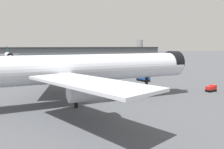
{
  "coord_description": "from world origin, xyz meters",
  "views": [
    {
      "loc": [
        -7.5,
        -53.52,
        13.25
      ],
      "look_at": [
        3.77,
        0.36,
        6.22
      ],
      "focal_mm": 36.77,
      "sensor_mm": 36.0,
      "label": 1
    }
  ],
  "objects_px": {
    "baggage_tug_wing": "(211,88)",
    "baggage_cart_trailing": "(106,77)",
    "airliner_near_gate": "(81,69)",
    "airliner_far_taxiway": "(9,56)",
    "service_truck_front": "(143,77)"
  },
  "relations": [
    {
      "from": "baggage_tug_wing",
      "to": "baggage_cart_trailing",
      "type": "distance_m",
      "value": 39.25
    },
    {
      "from": "airliner_near_gate",
      "to": "baggage_cart_trailing",
      "type": "relative_size",
      "value": 22.48
    },
    {
      "from": "airliner_far_taxiway",
      "to": "baggage_cart_trailing",
      "type": "relative_size",
      "value": 15.72
    },
    {
      "from": "baggage_tug_wing",
      "to": "baggage_cart_trailing",
      "type": "relative_size",
      "value": 1.3
    },
    {
      "from": "airliner_near_gate",
      "to": "baggage_tug_wing",
      "type": "relative_size",
      "value": 17.3
    },
    {
      "from": "baggage_cart_trailing",
      "to": "airliner_near_gate",
      "type": "bearing_deg",
      "value": 53.59
    },
    {
      "from": "airliner_near_gate",
      "to": "service_truck_front",
      "type": "bearing_deg",
      "value": 34.64
    },
    {
      "from": "airliner_far_taxiway",
      "to": "baggage_tug_wing",
      "type": "xyz_separation_m",
      "value": [
        81.97,
        -126.83,
        -4.5
      ]
    },
    {
      "from": "airliner_far_taxiway",
      "to": "service_truck_front",
      "type": "xyz_separation_m",
      "value": [
        69.35,
        -104.44,
        -3.88
      ]
    },
    {
      "from": "airliner_far_taxiway",
      "to": "baggage_tug_wing",
      "type": "height_order",
      "value": "airliner_far_taxiway"
    },
    {
      "from": "airliner_far_taxiway",
      "to": "baggage_cart_trailing",
      "type": "bearing_deg",
      "value": 14.8
    },
    {
      "from": "airliner_near_gate",
      "to": "airliner_far_taxiway",
      "type": "xyz_separation_m",
      "value": [
        -44.53,
        132.38,
        -2.47
      ]
    },
    {
      "from": "baggage_tug_wing",
      "to": "baggage_cart_trailing",
      "type": "xyz_separation_m",
      "value": [
        -25.32,
        29.99,
        0.0
      ]
    },
    {
      "from": "service_truck_front",
      "to": "baggage_cart_trailing",
      "type": "xyz_separation_m",
      "value": [
        -12.7,
        7.6,
        -0.61
      ]
    },
    {
      "from": "service_truck_front",
      "to": "baggage_tug_wing",
      "type": "bearing_deg",
      "value": -171.2
    }
  ]
}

